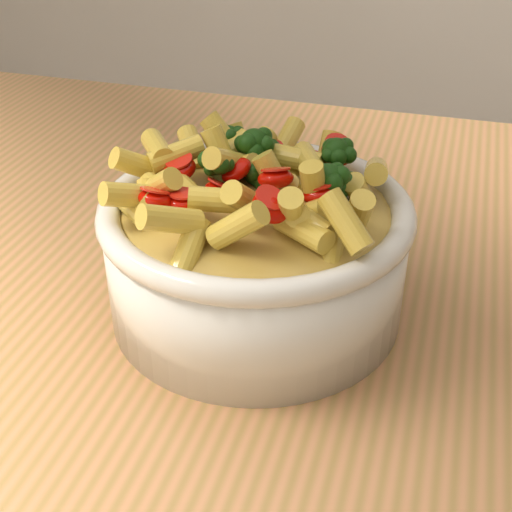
# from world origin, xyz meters

# --- Properties ---
(table) EXTENTS (1.20, 0.80, 0.90)m
(table) POSITION_xyz_m (0.00, 0.00, 0.80)
(table) COLOR #B87A4F
(table) RESTS_ON ground
(serving_bowl) EXTENTS (0.24, 0.24, 0.10)m
(serving_bowl) POSITION_xyz_m (0.11, -0.08, 0.95)
(serving_bowl) COLOR silver
(serving_bowl) RESTS_ON table
(pasta_salad) EXTENTS (0.19, 0.19, 0.04)m
(pasta_salad) POSITION_xyz_m (0.11, -0.08, 1.01)
(pasta_salad) COLOR gold
(pasta_salad) RESTS_ON serving_bowl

